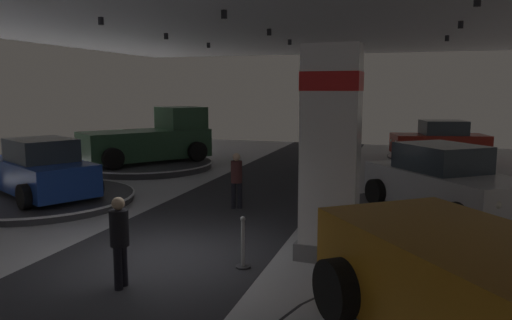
{
  "coord_description": "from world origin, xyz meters",
  "views": [
    {
      "loc": [
        4.67,
        -8.5,
        3.38
      ],
      "look_at": [
        0.65,
        4.45,
        1.4
      ],
      "focal_mm": 34.26,
      "sensor_mm": 36.0,
      "label": 1
    }
  ],
  "objects_px": {
    "display_platform_deep_right": "(438,159)",
    "display_car_deep_right": "(440,141)",
    "display_platform_far_left": "(146,165)",
    "display_car_mid_right": "(443,183)",
    "visitor_walking_far": "(237,177)",
    "brand_sign_pylon": "(330,152)",
    "display_car_mid_left": "(41,170)",
    "display_platform_mid_left": "(42,198)",
    "display_platform_mid_right": "(442,219)",
    "pickup_truck_far_left": "(153,140)",
    "visitor_walking_near": "(119,237)"
  },
  "relations": [
    {
      "from": "display_platform_deep_right",
      "to": "display_car_deep_right",
      "type": "distance_m",
      "value": 0.86
    },
    {
      "from": "display_platform_far_left",
      "to": "display_car_mid_right",
      "type": "bearing_deg",
      "value": -26.29
    },
    {
      "from": "display_car_deep_right",
      "to": "visitor_walking_far",
      "type": "distance_m",
      "value": 12.8
    },
    {
      "from": "brand_sign_pylon",
      "to": "display_car_deep_right",
      "type": "distance_m",
      "value": 15.06
    },
    {
      "from": "display_car_mid_left",
      "to": "brand_sign_pylon",
      "type": "bearing_deg",
      "value": -14.84
    },
    {
      "from": "display_car_mid_right",
      "to": "display_car_deep_right",
      "type": "xyz_separation_m",
      "value": [
        0.57,
        11.43,
        -0.09
      ]
    },
    {
      "from": "display_platform_mid_left",
      "to": "display_car_deep_right",
      "type": "relative_size",
      "value": 1.2
    },
    {
      "from": "brand_sign_pylon",
      "to": "display_platform_far_left",
      "type": "bearing_deg",
      "value": 135.7
    },
    {
      "from": "brand_sign_pylon",
      "to": "display_platform_mid_right",
      "type": "xyz_separation_m",
      "value": [
        2.33,
        3.28,
        -2.0
      ]
    },
    {
      "from": "display_platform_deep_right",
      "to": "display_platform_mid_left",
      "type": "bearing_deg",
      "value": -133.66
    },
    {
      "from": "display_platform_mid_right",
      "to": "display_platform_deep_right",
      "type": "relative_size",
      "value": 1.22
    },
    {
      "from": "pickup_truck_far_left",
      "to": "display_car_mid_left",
      "type": "height_order",
      "value": "pickup_truck_far_left"
    },
    {
      "from": "display_platform_mid_left",
      "to": "visitor_walking_near",
      "type": "relative_size",
      "value": 3.4
    },
    {
      "from": "brand_sign_pylon",
      "to": "visitor_walking_far",
      "type": "bearing_deg",
      "value": 132.4
    },
    {
      "from": "visitor_walking_near",
      "to": "display_car_mid_left",
      "type": "bearing_deg",
      "value": 140.16
    },
    {
      "from": "pickup_truck_far_left",
      "to": "visitor_walking_far",
      "type": "distance_m",
      "value": 8.28
    },
    {
      "from": "display_platform_far_left",
      "to": "visitor_walking_far",
      "type": "height_order",
      "value": "visitor_walking_far"
    },
    {
      "from": "visitor_walking_far",
      "to": "display_platform_mid_left",
      "type": "bearing_deg",
      "value": -169.51
    },
    {
      "from": "display_platform_far_left",
      "to": "visitor_walking_near",
      "type": "bearing_deg",
      "value": -62.06
    },
    {
      "from": "display_platform_far_left",
      "to": "display_platform_mid_right",
      "type": "bearing_deg",
      "value": -26.35
    },
    {
      "from": "display_platform_mid_right",
      "to": "pickup_truck_far_left",
      "type": "bearing_deg",
      "value": 152.25
    },
    {
      "from": "visitor_walking_far",
      "to": "display_platform_far_left",
      "type": "bearing_deg",
      "value": 137.56
    },
    {
      "from": "display_car_mid_right",
      "to": "display_platform_deep_right",
      "type": "xyz_separation_m",
      "value": [
        0.54,
        11.42,
        -0.96
      ]
    },
    {
      "from": "display_platform_mid_right",
      "to": "display_platform_deep_right",
      "type": "distance_m",
      "value": 11.46
    },
    {
      "from": "display_car_mid_left",
      "to": "visitor_walking_near",
      "type": "xyz_separation_m",
      "value": [
        5.75,
        -4.8,
        -0.09
      ]
    },
    {
      "from": "display_platform_mid_left",
      "to": "display_car_mid_left",
      "type": "distance_m",
      "value": 0.87
    },
    {
      "from": "pickup_truck_far_left",
      "to": "visitor_walking_far",
      "type": "height_order",
      "value": "pickup_truck_far_left"
    },
    {
      "from": "brand_sign_pylon",
      "to": "display_car_mid_left",
      "type": "xyz_separation_m",
      "value": [
        -8.91,
        2.36,
        -1.18
      ]
    },
    {
      "from": "pickup_truck_far_left",
      "to": "display_platform_mid_right",
      "type": "distance_m",
      "value": 12.89
    },
    {
      "from": "display_platform_mid_left",
      "to": "display_car_deep_right",
      "type": "height_order",
      "value": "display_car_deep_right"
    },
    {
      "from": "display_car_mid_right",
      "to": "display_platform_mid_right",
      "type": "bearing_deg",
      "value": -51.8
    },
    {
      "from": "brand_sign_pylon",
      "to": "display_platform_far_left",
      "type": "distance_m",
      "value": 13.05
    },
    {
      "from": "visitor_walking_far",
      "to": "display_car_mid_left",
      "type": "bearing_deg",
      "value": -169.32
    },
    {
      "from": "pickup_truck_far_left",
      "to": "display_car_deep_right",
      "type": "bearing_deg",
      "value": 24.66
    },
    {
      "from": "pickup_truck_far_left",
      "to": "display_car_deep_right",
      "type": "distance_m",
      "value": 13.12
    },
    {
      "from": "display_car_mid_left",
      "to": "display_car_deep_right",
      "type": "xyz_separation_m",
      "value": [
        11.79,
        12.38,
        -0.01
      ]
    },
    {
      "from": "display_platform_far_left",
      "to": "pickup_truck_far_left",
      "type": "relative_size",
      "value": 1.03
    },
    {
      "from": "display_car_mid_left",
      "to": "visitor_walking_near",
      "type": "distance_m",
      "value": 7.49
    },
    {
      "from": "display_platform_mid_left",
      "to": "display_car_mid_right",
      "type": "relative_size",
      "value": 1.22
    },
    {
      "from": "brand_sign_pylon",
      "to": "pickup_truck_far_left",
      "type": "relative_size",
      "value": 0.77
    },
    {
      "from": "pickup_truck_far_left",
      "to": "visitor_walking_near",
      "type": "xyz_separation_m",
      "value": [
        5.88,
        -11.7,
        -0.32
      ]
    },
    {
      "from": "display_platform_far_left",
      "to": "display_platform_mid_left",
      "type": "xyz_separation_m",
      "value": [
        0.29,
        -6.63,
        -0.03
      ]
    },
    {
      "from": "display_platform_deep_right",
      "to": "visitor_walking_near",
      "type": "height_order",
      "value": "visitor_walking_near"
    },
    {
      "from": "display_platform_deep_right",
      "to": "visitor_walking_far",
      "type": "relative_size",
      "value": 2.94
    },
    {
      "from": "display_car_mid_right",
      "to": "visitor_walking_near",
      "type": "distance_m",
      "value": 7.93
    },
    {
      "from": "display_platform_mid_right",
      "to": "display_platform_mid_left",
      "type": "bearing_deg",
      "value": -175.41
    },
    {
      "from": "display_platform_mid_right",
      "to": "visitor_walking_near",
      "type": "bearing_deg",
      "value": -133.87
    },
    {
      "from": "visitor_walking_far",
      "to": "display_car_deep_right",
      "type": "bearing_deg",
      "value": 61.88
    },
    {
      "from": "brand_sign_pylon",
      "to": "display_car_mid_right",
      "type": "bearing_deg",
      "value": 54.99
    },
    {
      "from": "display_car_mid_left",
      "to": "display_platform_mid_right",
      "type": "xyz_separation_m",
      "value": [
        11.24,
        0.92,
        -0.82
      ]
    }
  ]
}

